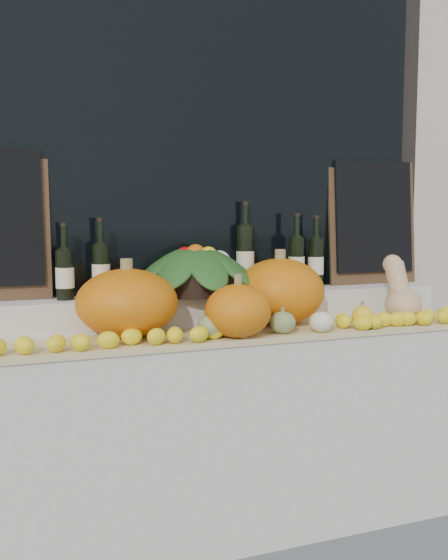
# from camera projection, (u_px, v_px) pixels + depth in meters

# --- Properties ---
(storefront_facade) EXTENTS (7.00, 0.94, 4.50)m
(storefront_facade) POSITION_uv_depth(u_px,v_px,m) (169.00, 48.00, 3.22)
(storefront_facade) COLOR beige
(storefront_facade) RESTS_ON ground
(display_sill) EXTENTS (2.30, 0.55, 0.88)m
(display_sill) POSITION_uv_depth(u_px,v_px,m) (218.00, 432.00, 2.74)
(display_sill) COLOR silver
(display_sill) RESTS_ON ground
(rear_tier) EXTENTS (2.30, 0.25, 0.16)m
(rear_tier) POSITION_uv_depth(u_px,v_px,m) (206.00, 310.00, 2.83)
(rear_tier) COLOR silver
(rear_tier) RESTS_ON display_sill
(straw_bedding) EXTENTS (2.10, 0.32, 0.02)m
(straw_bedding) POSITION_uv_depth(u_px,v_px,m) (228.00, 336.00, 2.58)
(straw_bedding) COLOR tan
(straw_bedding) RESTS_ON display_sill
(pumpkin_left) EXTENTS (0.53, 0.53, 0.27)m
(pumpkin_left) POSITION_uv_depth(u_px,v_px,m) (127.00, 303.00, 2.49)
(pumpkin_left) COLOR orange
(pumpkin_left) RESTS_ON straw_bedding
(pumpkin_right) EXTENTS (0.49, 0.49, 0.29)m
(pumpkin_right) POSITION_uv_depth(u_px,v_px,m) (280.00, 291.00, 2.77)
(pumpkin_right) COLOR orange
(pumpkin_right) RESTS_ON straw_bedding
(pumpkin_center) EXTENTS (0.33, 0.33, 0.21)m
(pumpkin_center) POSITION_uv_depth(u_px,v_px,m) (238.00, 311.00, 2.47)
(pumpkin_center) COLOR orange
(pumpkin_center) RESTS_ON straw_bedding
(butternut_squash) EXTENTS (0.17, 0.22, 0.30)m
(butternut_squash) POSITION_uv_depth(u_px,v_px,m) (401.00, 295.00, 2.86)
(butternut_squash) COLOR #DBAF81
(butternut_squash) RESTS_ON straw_bedding
(decorative_gourds) EXTENTS (0.79, 0.15, 0.17)m
(decorative_gourds) POSITION_uv_depth(u_px,v_px,m) (267.00, 321.00, 2.53)
(decorative_gourds) COLOR #36611D
(decorative_gourds) RESTS_ON straw_bedding
(lemon_heap) EXTENTS (2.20, 0.16, 0.06)m
(lemon_heap) POSITION_uv_depth(u_px,v_px,m) (238.00, 330.00, 2.47)
(lemon_heap) COLOR yellow
(lemon_heap) RESTS_ON straw_bedding
(produce_bowl) EXTENTS (0.61, 0.61, 0.23)m
(produce_bowl) POSITION_uv_depth(u_px,v_px,m) (196.00, 270.00, 2.77)
(produce_bowl) COLOR black
(produce_bowl) RESTS_ON rear_tier
(wine_bottle_far_left) EXTENTS (0.08, 0.08, 0.32)m
(wine_bottle_far_left) POSITION_uv_depth(u_px,v_px,m) (65.00, 274.00, 2.58)
(wine_bottle_far_left) COLOR black
(wine_bottle_far_left) RESTS_ON rear_tier
(wine_bottle_near_left) EXTENTS (0.08, 0.08, 0.34)m
(wine_bottle_near_left) POSITION_uv_depth(u_px,v_px,m) (101.00, 270.00, 2.62)
(wine_bottle_near_left) COLOR black
(wine_bottle_near_left) RESTS_ON rear_tier
(wine_bottle_tall) EXTENTS (0.08, 0.08, 0.41)m
(wine_bottle_tall) POSITION_uv_depth(u_px,v_px,m) (245.00, 257.00, 2.91)
(wine_bottle_tall) COLOR black
(wine_bottle_tall) RESTS_ON rear_tier
(wine_bottle_near_right) EXTENTS (0.08, 0.08, 0.36)m
(wine_bottle_near_right) POSITION_uv_depth(u_px,v_px,m) (297.00, 262.00, 2.95)
(wine_bottle_near_right) COLOR black
(wine_bottle_near_right) RESTS_ON rear_tier
(wine_bottle_far_right) EXTENTS (0.08, 0.08, 0.35)m
(wine_bottle_far_right) POSITION_uv_depth(u_px,v_px,m) (316.00, 262.00, 3.00)
(wine_bottle_far_right) COLOR black
(wine_bottle_far_right) RESTS_ON rear_tier
(chalkboard_right) EXTENTS (0.50, 0.08, 0.62)m
(chalkboard_right) POSITION_uv_depth(u_px,v_px,m) (373.00, 220.00, 3.17)
(chalkboard_right) COLOR #4C331E
(chalkboard_right) RESTS_ON rear_tier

